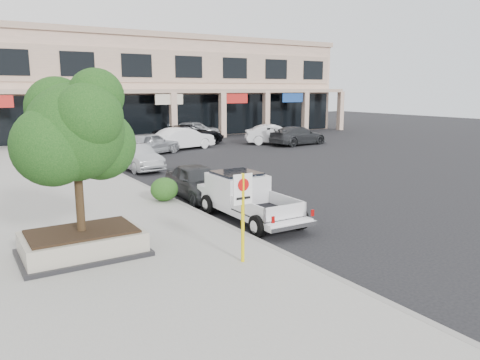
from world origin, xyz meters
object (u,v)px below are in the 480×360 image
Objects in this scene: pickup_truck at (251,198)px; curb_car_b at (136,157)px; lot_car_c at (298,136)px; lot_car_f at (275,134)px; lot_car_b at (183,139)px; planter at (83,243)px; curb_car_d at (84,141)px; lot_car_e at (195,129)px; planter_tree at (79,132)px; no_parking_sign at (243,206)px; lot_car_a at (150,144)px; curb_car_a at (197,182)px; curb_car_c at (112,148)px; lot_car_d at (189,135)px.

pickup_truck reaches higher than curb_car_b.
lot_car_f is (-1.27, 1.44, 0.04)m from lot_car_c.
pickup_truck is at bearing -96.34° from curb_car_b.
lot_car_c is at bearing -118.12° from lot_car_b.
curb_car_d is (5.54, 22.49, 0.27)m from planter.
planter_tree is at bearing 151.75° from lot_car_e.
curb_car_b is 0.81× the size of curb_car_d.
planter is 14.23m from curb_car_b.
planter is at bearing 159.59° from lot_car_f.
lot_car_e reaches higher than curb_car_b.
curb_car_b is 17.55m from lot_car_e.
lot_car_b is at bearing 68.43° from no_parking_sign.
lot_car_c is at bearing 39.16° from planter_tree.
curb_car_a is at bearing 142.91° from lot_car_a.
curb_car_c is at bearing 82.21° from no_parking_sign.
curb_car_a is 24.52m from lot_car_e.
lot_car_b reaches higher than lot_car_f.
lot_car_a is at bearing 63.90° from planter_tree.
no_parking_sign is at bearing -41.39° from planter_tree.
curb_car_b is at bearing -87.68° from curb_car_c.
lot_car_d is (8.39, -0.22, 0.07)m from curb_car_d.
lot_car_a is 0.78× the size of lot_car_d.
curb_car_b is at bearing 64.66° from planter.
pickup_truck reaches higher than lot_car_a.
no_parking_sign is 0.53× the size of curb_car_b.
curb_car_c is at bearing 70.62° from planter.
planter is 0.60× the size of curb_car_d.
curb_car_d is 12.01m from lot_car_e.
curb_car_a is (5.86, 4.84, 0.23)m from planter.
planter_tree is at bearing 138.61° from no_parking_sign.
lot_car_a is 0.93× the size of lot_car_b.
no_parking_sign reaches higher than lot_car_f.
planter_tree reaches higher than lot_car_b.
curb_car_b is 4.45m from curb_car_c.
pickup_truck is 1.17× the size of curb_car_b.
curb_car_d is at bearing 98.44° from curb_car_c.
curb_car_a is at bearing 142.84° from lot_car_b.
lot_car_d is (8.07, 17.44, 0.11)m from curb_car_a.
lot_car_f is at bearing 8.80° from curb_car_c.
no_parking_sign is at bearing -105.33° from curb_car_b.
lot_car_b is (6.14, 2.45, 0.03)m from curb_car_c.
curb_car_d is at bearing 65.18° from lot_car_c.
lot_car_e reaches higher than lot_car_a.
curb_car_d reaches higher than planter.
curb_car_c is 3.07m from lot_car_a.
pickup_truck is 23.03m from lot_car_f.
lot_car_b is at bearing 147.62° from lot_car_d.
curb_car_a is (2.50, 7.52, -0.92)m from no_parking_sign.
curb_car_b is 15.98m from lot_car_c.
lot_car_e is at bearing -46.63° from lot_car_b.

